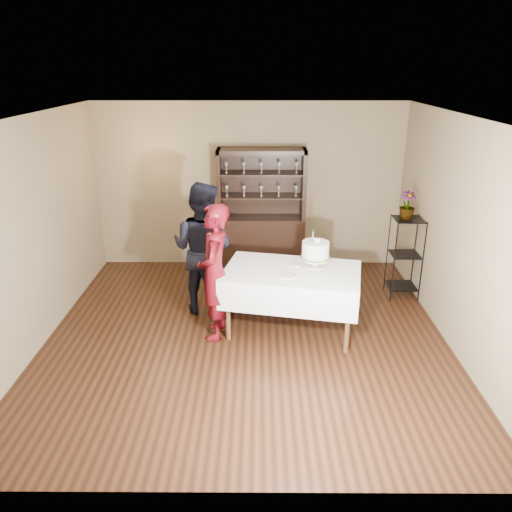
% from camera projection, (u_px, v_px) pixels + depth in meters
% --- Properties ---
extents(floor, '(5.00, 5.00, 0.00)m').
position_uv_depth(floor, '(246.00, 335.00, 6.36)').
color(floor, black).
rests_on(floor, ground).
extents(ceiling, '(5.00, 5.00, 0.00)m').
position_uv_depth(ceiling, '(244.00, 117.00, 5.39)').
color(ceiling, silver).
rests_on(ceiling, back_wall).
extents(back_wall, '(5.00, 0.02, 2.70)m').
position_uv_depth(back_wall, '(249.00, 186.00, 8.20)').
color(back_wall, '#73624A').
rests_on(back_wall, floor).
extents(wall_left, '(0.02, 5.00, 2.70)m').
position_uv_depth(wall_left, '(34.00, 235.00, 5.88)').
color(wall_left, '#73624A').
rests_on(wall_left, floor).
extents(wall_right, '(0.02, 5.00, 2.70)m').
position_uv_depth(wall_right, '(458.00, 235.00, 5.86)').
color(wall_right, '#73624A').
rests_on(wall_right, floor).
extents(china_hutch, '(1.40, 0.48, 2.00)m').
position_uv_depth(china_hutch, '(261.00, 230.00, 8.22)').
color(china_hutch, black).
rests_on(china_hutch, floor).
extents(plant_etagere, '(0.42, 0.42, 1.20)m').
position_uv_depth(plant_etagere, '(405.00, 254.00, 7.23)').
color(plant_etagere, black).
rests_on(plant_etagere, floor).
extents(cake_table, '(1.84, 1.34, 0.84)m').
position_uv_depth(cake_table, '(292.00, 285.00, 6.26)').
color(cake_table, silver).
rests_on(cake_table, floor).
extents(woman, '(0.44, 0.64, 1.72)m').
position_uv_depth(woman, '(215.00, 272.00, 6.07)').
color(woman, '#390507').
rests_on(woman, floor).
extents(man, '(1.08, 0.96, 1.82)m').
position_uv_depth(man, '(203.00, 249.00, 6.70)').
color(man, black).
rests_on(man, floor).
extents(cake, '(0.39, 0.39, 0.52)m').
position_uv_depth(cake, '(315.00, 251.00, 6.22)').
color(cake, silver).
rests_on(cake, cake_table).
extents(plate_near, '(0.26, 0.26, 0.01)m').
position_uv_depth(plate_near, '(287.00, 275.00, 6.02)').
color(plate_near, silver).
rests_on(plate_near, cake_table).
extents(plate_far, '(0.17, 0.17, 0.01)m').
position_uv_depth(plate_far, '(294.00, 264.00, 6.35)').
color(plate_far, silver).
rests_on(plate_far, cake_table).
extents(potted_plant, '(0.27, 0.27, 0.40)m').
position_uv_depth(potted_plant, '(407.00, 205.00, 6.97)').
color(potted_plant, '#4E7236').
rests_on(potted_plant, plant_etagere).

